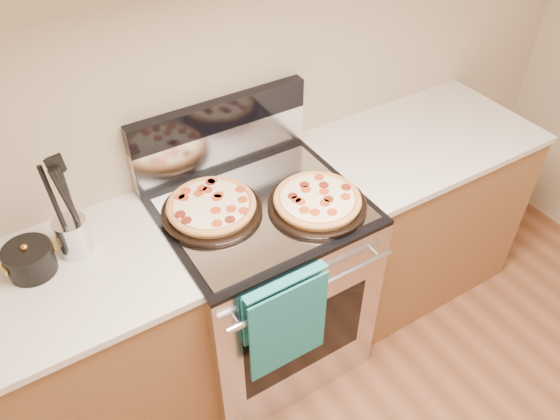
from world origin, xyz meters
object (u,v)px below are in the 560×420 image
pepperoni_pizza_back (212,207)px  saucepan (30,261)px  range_body (263,286)px  pepperoni_pizza_front (317,201)px  utensil_crock (74,236)px

pepperoni_pizza_back → saucepan: bearing=174.2°
range_body → pepperoni_pizza_front: pepperoni_pizza_front is taller
pepperoni_pizza_front → utensil_crock: bearing=162.8°
range_body → saucepan: bearing=171.9°
range_body → pepperoni_pizza_back: (-0.18, 0.05, 0.50)m
range_body → pepperoni_pizza_front: size_ratio=2.41×
pepperoni_pizza_back → pepperoni_pizza_front: 0.40m
pepperoni_pizza_front → range_body: bearing=144.2°
pepperoni_pizza_front → saucepan: (-1.00, 0.24, 0.01)m
pepperoni_pizza_front → saucepan: size_ratio=2.37×
pepperoni_pizza_back → saucepan: (-0.64, 0.07, 0.01)m
saucepan → utensil_crock: bearing=5.8°
utensil_crock → saucepan: utensil_crock is taller
range_body → pepperoni_pizza_front: bearing=-35.8°
pepperoni_pizza_front → utensil_crock: size_ratio=2.62×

